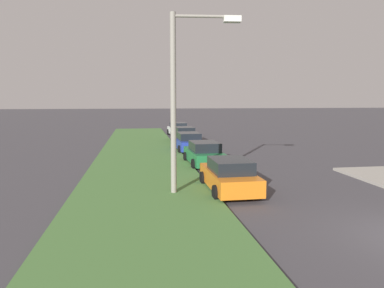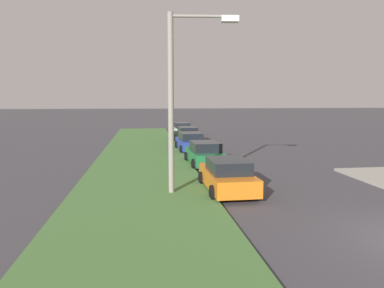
{
  "view_description": "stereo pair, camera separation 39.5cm",
  "coord_description": "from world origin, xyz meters",
  "px_view_note": "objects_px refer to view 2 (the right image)",
  "views": [
    {
      "loc": [
        -8.64,
        8.17,
        4.03
      ],
      "look_at": [
        10.85,
        5.15,
        1.56
      ],
      "focal_mm": 33.39,
      "sensor_mm": 36.0,
      "label": 1
    },
    {
      "loc": [
        -8.69,
        7.77,
        4.03
      ],
      "look_at": [
        10.85,
        5.15,
        1.56
      ],
      "focal_mm": 33.39,
      "sensor_mm": 36.0,
      "label": 2
    }
  ],
  "objects_px": {
    "parked_car_orange": "(227,176)",
    "parked_car_white": "(182,129)",
    "parked_car_blue": "(190,142)",
    "streetlight": "(179,91)",
    "parked_car_black": "(187,135)",
    "parked_car_green": "(205,154)"
  },
  "relations": [
    {
      "from": "parked_car_orange",
      "to": "parked_car_white",
      "type": "relative_size",
      "value": 0.98
    },
    {
      "from": "parked_car_blue",
      "to": "streetlight",
      "type": "distance_m",
      "value": 13.47
    },
    {
      "from": "parked_car_blue",
      "to": "parked_car_black",
      "type": "height_order",
      "value": "same"
    },
    {
      "from": "parked_car_blue",
      "to": "parked_car_white",
      "type": "bearing_deg",
      "value": -5.3
    },
    {
      "from": "parked_car_orange",
      "to": "parked_car_blue",
      "type": "distance_m",
      "value": 12.56
    },
    {
      "from": "parked_car_black",
      "to": "parked_car_white",
      "type": "height_order",
      "value": "same"
    },
    {
      "from": "parked_car_black",
      "to": "parked_car_white",
      "type": "xyz_separation_m",
      "value": [
        6.32,
        -0.13,
        0.0
      ]
    },
    {
      "from": "parked_car_orange",
      "to": "streetlight",
      "type": "xyz_separation_m",
      "value": [
        -0.22,
        2.11,
        3.67
      ]
    },
    {
      "from": "parked_car_white",
      "to": "parked_car_green",
      "type": "bearing_deg",
      "value": 175.31
    },
    {
      "from": "parked_car_green",
      "to": "parked_car_orange",
      "type": "bearing_deg",
      "value": 177.07
    },
    {
      "from": "parked_car_orange",
      "to": "parked_car_blue",
      "type": "relative_size",
      "value": 0.99
    },
    {
      "from": "parked_car_green",
      "to": "streetlight",
      "type": "bearing_deg",
      "value": 159.49
    },
    {
      "from": "parked_car_white",
      "to": "streetlight",
      "type": "height_order",
      "value": "streetlight"
    },
    {
      "from": "streetlight",
      "to": "parked_car_black",
      "type": "bearing_deg",
      "value": -7.83
    },
    {
      "from": "parked_car_orange",
      "to": "parked_car_white",
      "type": "distance_m",
      "value": 24.55
    },
    {
      "from": "parked_car_orange",
      "to": "parked_car_black",
      "type": "distance_m",
      "value": 18.23
    },
    {
      "from": "parked_car_green",
      "to": "parked_car_blue",
      "type": "bearing_deg",
      "value": -1.33
    },
    {
      "from": "parked_car_orange",
      "to": "parked_car_black",
      "type": "xyz_separation_m",
      "value": [
        18.23,
        -0.43,
        0.0
      ]
    },
    {
      "from": "parked_car_orange",
      "to": "parked_car_green",
      "type": "xyz_separation_m",
      "value": [
        6.4,
        -0.08,
        0.0
      ]
    },
    {
      "from": "parked_car_blue",
      "to": "streetlight",
      "type": "xyz_separation_m",
      "value": [
        -12.78,
        2.1,
        3.67
      ]
    },
    {
      "from": "parked_car_green",
      "to": "parked_car_black",
      "type": "xyz_separation_m",
      "value": [
        11.83,
        -0.34,
        0.0
      ]
    },
    {
      "from": "parked_car_orange",
      "to": "parked_car_black",
      "type": "relative_size",
      "value": 0.98
    }
  ]
}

